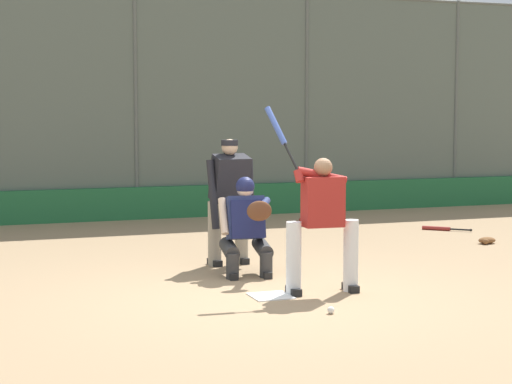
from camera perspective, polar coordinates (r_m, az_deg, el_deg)
name	(u,v)px	position (r m, az deg, el deg)	size (l,w,h in m)	color
ground_plane	(271,296)	(9.38, 0.99, -6.98)	(160.00, 160.00, 0.00)	#9E7F5B
home_plate_marker	(271,296)	(9.38, 0.99, -6.94)	(0.43, 0.43, 0.01)	white
backstop_fence	(136,98)	(16.13, -8.03, 6.22)	(20.72, 0.08, 4.33)	#515651
padding_wall	(138,203)	(16.12, -7.86, -0.75)	(20.23, 0.18, 0.60)	#236638
bleachers_beyond	(283,172)	(20.07, 1.84, 1.33)	(14.45, 3.05, 1.80)	slate
batter_at_plate	(322,220)	(9.46, 4.40, -1.86)	(0.95, 0.65, 2.07)	silver
catcher_behind_plate	(247,225)	(10.45, -0.63, -2.20)	(0.65, 0.79, 1.21)	#333333
umpire_home	(229,198)	(11.16, -1.79, -0.39)	(0.67, 0.45, 1.65)	gray
spare_bat_near_backstop	(440,228)	(14.82, 12.18, -2.39)	(0.65, 0.59, 0.07)	black
spare_bat_by_padding	(310,221)	(15.43, 3.59, -1.98)	(0.23, 0.79, 0.07)	black
fielding_glove_on_dirt	(487,240)	(13.50, 15.14, -3.14)	(0.28, 0.21, 0.10)	brown
baseball_loose	(331,310)	(8.62, 5.02, -7.85)	(0.07, 0.07, 0.07)	white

